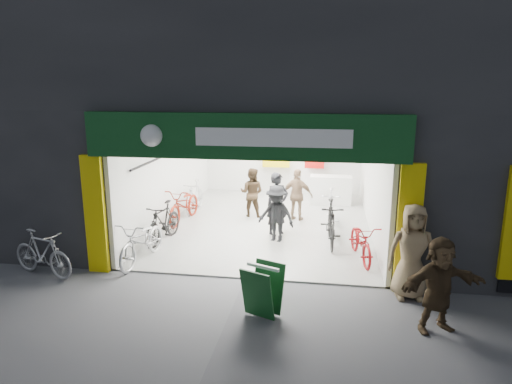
% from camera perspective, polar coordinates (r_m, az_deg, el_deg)
% --- Properties ---
extents(ground, '(60.00, 60.00, 0.00)m').
position_cam_1_polar(ground, '(9.85, -1.44, -10.87)').
color(ground, '#56565B').
rests_on(ground, ground).
extents(building, '(17.00, 10.27, 8.00)m').
position_cam_1_polar(building, '(13.84, 6.11, 14.43)').
color(building, '#232326').
rests_on(building, ground).
extents(bike_left_front, '(0.88, 2.03, 1.04)m').
position_cam_1_polar(bike_left_front, '(10.89, -14.00, -5.94)').
color(bike_left_front, '#B6B7BB').
rests_on(bike_left_front, ground).
extents(bike_left_midfront, '(0.75, 1.83, 1.07)m').
position_cam_1_polar(bike_left_midfront, '(12.08, -11.53, -3.80)').
color(bike_left_midfront, black).
rests_on(bike_left_midfront, ground).
extents(bike_left_midback, '(0.91, 2.10, 1.07)m').
position_cam_1_polar(bike_left_midback, '(13.72, -8.94, -1.60)').
color(bike_left_midback, maroon).
rests_on(bike_left_midback, ground).
extents(bike_left_back, '(0.51, 1.73, 1.03)m').
position_cam_1_polar(bike_left_back, '(14.71, -7.67, -0.61)').
color(bike_left_back, '#B9B9BE').
rests_on(bike_left_back, ground).
extents(bike_right_front, '(0.63, 1.91, 1.13)m').
position_cam_1_polar(bike_right_front, '(11.82, 9.35, -3.91)').
color(bike_right_front, black).
rests_on(bike_right_front, ground).
extents(bike_right_mid, '(0.93, 1.85, 0.93)m').
position_cam_1_polar(bike_right_mid, '(10.98, 13.02, -6.01)').
color(bike_right_mid, maroon).
rests_on(bike_right_mid, ground).
extents(bike_right_back, '(0.54, 1.88, 1.13)m').
position_cam_1_polar(bike_right_back, '(13.12, 9.33, -2.18)').
color(bike_right_back, silver).
rests_on(bike_right_back, ground).
extents(parked_bike, '(1.77, 0.98, 1.03)m').
position_cam_1_polar(parked_bike, '(10.85, -25.15, -6.94)').
color(parked_bike, '#AFB0B4').
rests_on(parked_bike, ground).
extents(customer_a, '(0.76, 0.68, 1.74)m').
position_cam_1_polar(customer_a, '(12.33, 2.68, -1.56)').
color(customer_a, black).
rests_on(customer_a, ground).
extents(customer_b, '(0.82, 0.68, 1.54)m').
position_cam_1_polar(customer_b, '(14.03, -0.53, -0.10)').
color(customer_b, '#372819').
rests_on(customer_b, ground).
extents(customer_c, '(1.11, 0.85, 1.52)m').
position_cam_1_polar(customer_c, '(11.79, 2.55, -2.81)').
color(customer_c, black).
rests_on(customer_c, ground).
extents(customer_d, '(1.00, 0.58, 1.60)m').
position_cam_1_polar(customer_d, '(13.65, 5.19, -0.43)').
color(customer_d, '#85684D').
rests_on(customer_d, ground).
extents(pedestrian_near, '(0.95, 0.65, 1.86)m').
position_cam_1_polar(pedestrian_near, '(9.24, 18.91, -7.08)').
color(pedestrian_near, '#947B56').
rests_on(pedestrian_near, ground).
extents(pedestrian_far, '(1.59, 1.03, 1.64)m').
position_cam_1_polar(pedestrian_far, '(8.24, 21.89, -10.71)').
color(pedestrian_far, '#3E2E1C').
rests_on(pedestrian_far, ground).
extents(sandwich_board, '(0.79, 0.80, 0.93)m').
position_cam_1_polar(sandwich_board, '(8.23, 0.85, -12.06)').
color(sandwich_board, '#104019').
rests_on(sandwich_board, ground).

